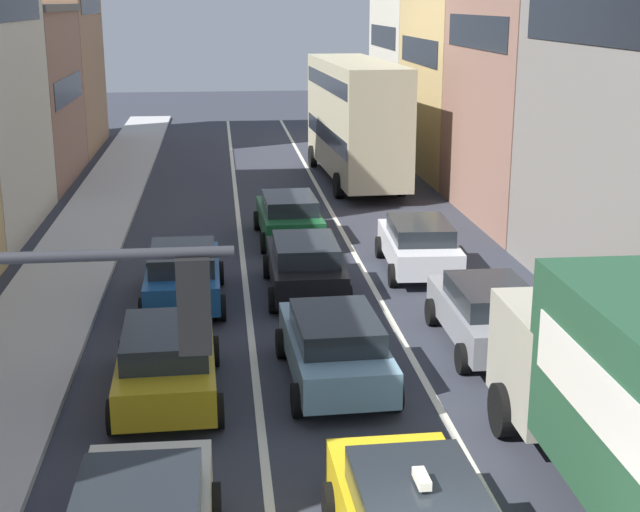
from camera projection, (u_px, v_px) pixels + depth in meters
name	position (u px, v px, depth m)	size (l,w,h in m)	color
sidewalk_left	(83.00, 241.00, 28.84)	(2.60, 64.00, 0.14)	#BABABA
lane_stripe_left	(241.00, 238.00, 29.40)	(0.16, 60.00, 0.01)	silver
lane_stripe_right	(344.00, 236.00, 29.76)	(0.16, 60.00, 0.01)	silver
building_row_right	(577.00, 57.00, 30.89)	(7.20, 43.90, 13.00)	beige
sedan_centre_lane_second	(335.00, 346.00, 18.08)	(2.17, 4.35, 1.49)	#759EB7
wagon_left_lane_second	(167.00, 359.00, 17.41)	(2.15, 4.35, 1.49)	#B29319
hatchback_centre_lane_third	(305.00, 264.00, 23.67)	(2.08, 4.31, 1.49)	black
sedan_left_lane_third	(183.00, 273.00, 22.91)	(2.09, 4.32, 1.49)	#194C8C
coupe_centre_lane_fourth	(289.00, 216.00, 28.99)	(2.16, 4.35, 1.49)	#19592D
sedan_right_lane_behind_truck	(489.00, 313.00, 20.02)	(2.09, 4.32, 1.49)	gray
wagon_right_lane_far	(419.00, 244.00, 25.65)	(2.24, 4.39, 1.49)	silver
bus_mid_queue_primary	(355.00, 115.00, 37.89)	(3.13, 10.60, 5.06)	#BFB793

